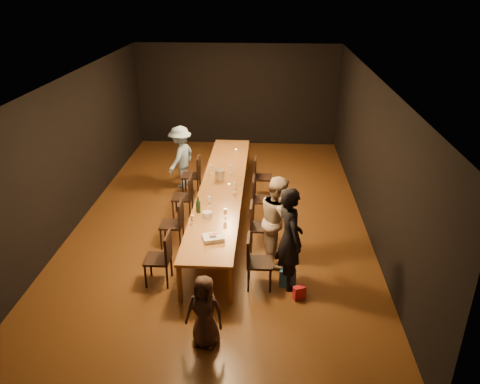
# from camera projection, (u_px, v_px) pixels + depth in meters

# --- Properties ---
(ground) EXTENTS (10.00, 10.00, 0.00)m
(ground) POSITION_uv_depth(u_px,v_px,m) (222.00, 217.00, 10.10)
(ground) COLOR #402310
(ground) RESTS_ON ground
(room_shell) EXTENTS (6.04, 10.04, 3.02)m
(room_shell) POSITION_uv_depth(u_px,v_px,m) (221.00, 124.00, 9.23)
(room_shell) COLOR black
(room_shell) RESTS_ON ground
(table) EXTENTS (0.90, 6.00, 0.75)m
(table) POSITION_uv_depth(u_px,v_px,m) (222.00, 188.00, 9.80)
(table) COLOR brown
(table) RESTS_ON ground
(chair_right_0) EXTENTS (0.42, 0.42, 0.93)m
(chair_right_0) POSITION_uv_depth(u_px,v_px,m) (260.00, 262.00, 7.68)
(chair_right_0) COLOR black
(chair_right_0) RESTS_ON ground
(chair_right_1) EXTENTS (0.42, 0.42, 0.93)m
(chair_right_1) POSITION_uv_depth(u_px,v_px,m) (261.00, 226.00, 8.77)
(chair_right_1) COLOR black
(chair_right_1) RESTS_ON ground
(chair_right_2) EXTENTS (0.42, 0.42, 0.93)m
(chair_right_2) POSITION_uv_depth(u_px,v_px,m) (262.00, 199.00, 9.86)
(chair_right_2) COLOR black
(chair_right_2) RESTS_ON ground
(chair_right_3) EXTENTS (0.42, 0.42, 0.93)m
(chair_right_3) POSITION_uv_depth(u_px,v_px,m) (263.00, 177.00, 10.94)
(chair_right_3) COLOR black
(chair_right_3) RESTS_ON ground
(chair_left_0) EXTENTS (0.42, 0.42, 0.93)m
(chair_left_0) POSITION_uv_depth(u_px,v_px,m) (158.00, 258.00, 7.77)
(chair_left_0) COLOR black
(chair_left_0) RESTS_ON ground
(chair_left_1) EXTENTS (0.42, 0.42, 0.93)m
(chair_left_1) POSITION_uv_depth(u_px,v_px,m) (172.00, 224.00, 8.86)
(chair_left_1) COLOR black
(chair_left_1) RESTS_ON ground
(chair_left_2) EXTENTS (0.42, 0.42, 0.93)m
(chair_left_2) POSITION_uv_depth(u_px,v_px,m) (182.00, 197.00, 9.95)
(chair_left_2) COLOR black
(chair_left_2) RESTS_ON ground
(chair_left_3) EXTENTS (0.42, 0.42, 0.93)m
(chair_left_3) POSITION_uv_depth(u_px,v_px,m) (191.00, 175.00, 11.04)
(chair_left_3) COLOR black
(chair_left_3) RESTS_ON ground
(woman_birthday) EXTENTS (0.62, 0.75, 1.78)m
(woman_birthday) POSITION_uv_depth(u_px,v_px,m) (290.00, 238.00, 7.54)
(woman_birthday) COLOR black
(woman_birthday) RESTS_ON ground
(woman_tan) EXTENTS (0.74, 0.89, 1.64)m
(woman_tan) POSITION_uv_depth(u_px,v_px,m) (278.00, 220.00, 8.25)
(woman_tan) COLOR #C3AA92
(woman_tan) RESTS_ON ground
(man_blue) EXTENTS (0.86, 1.12, 1.53)m
(man_blue) POSITION_uv_depth(u_px,v_px,m) (181.00, 157.00, 11.28)
(man_blue) COLOR #87ACD1
(man_blue) RESTS_ON ground
(child) EXTENTS (0.59, 0.44, 1.10)m
(child) POSITION_uv_depth(u_px,v_px,m) (205.00, 311.00, 6.41)
(child) COLOR #463027
(child) RESTS_ON ground
(gift_bag_red) EXTENTS (0.22, 0.17, 0.23)m
(gift_bag_red) POSITION_uv_depth(u_px,v_px,m) (299.00, 293.00, 7.50)
(gift_bag_red) COLOR red
(gift_bag_red) RESTS_ON ground
(gift_bag_blue) EXTENTS (0.29, 0.23, 0.31)m
(gift_bag_blue) POSITION_uv_depth(u_px,v_px,m) (288.00, 278.00, 7.79)
(gift_bag_blue) COLOR #285FB0
(gift_bag_blue) RESTS_ON ground
(birthday_cake) EXTENTS (0.41, 0.36, 0.08)m
(birthday_cake) POSITION_uv_depth(u_px,v_px,m) (213.00, 238.00, 7.75)
(birthday_cake) COLOR white
(birthday_cake) RESTS_ON table
(plate_stack) EXTENTS (0.18, 0.18, 0.10)m
(plate_stack) POSITION_uv_depth(u_px,v_px,m) (207.00, 214.00, 8.49)
(plate_stack) COLOR silver
(plate_stack) RESTS_ON table
(champagne_bottle) EXTENTS (0.09, 0.09, 0.35)m
(champagne_bottle) POSITION_uv_depth(u_px,v_px,m) (198.00, 204.00, 8.60)
(champagne_bottle) COLOR black
(champagne_bottle) RESTS_ON table
(ice_bucket) EXTENTS (0.21, 0.21, 0.22)m
(ice_bucket) POSITION_uv_depth(u_px,v_px,m) (220.00, 175.00, 10.00)
(ice_bucket) COLOR #B2B2B7
(ice_bucket) RESTS_ON table
(wineglass_0) EXTENTS (0.06, 0.06, 0.21)m
(wineglass_0) POSITION_uv_depth(u_px,v_px,m) (193.00, 221.00, 8.16)
(wineglass_0) COLOR beige
(wineglass_0) RESTS_ON table
(wineglass_1) EXTENTS (0.06, 0.06, 0.21)m
(wineglass_1) POSITION_uv_depth(u_px,v_px,m) (225.00, 214.00, 8.40)
(wineglass_1) COLOR beige
(wineglass_1) RESTS_ON table
(wineglass_2) EXTENTS (0.06, 0.06, 0.21)m
(wineglass_2) POSITION_uv_depth(u_px,v_px,m) (209.00, 201.00, 8.86)
(wineglass_2) COLOR silver
(wineglass_2) RESTS_ON table
(wineglass_3) EXTENTS (0.06, 0.06, 0.21)m
(wineglass_3) POSITION_uv_depth(u_px,v_px,m) (235.00, 187.00, 9.45)
(wineglass_3) COLOR beige
(wineglass_3) RESTS_ON table
(wineglass_4) EXTENTS (0.06, 0.06, 0.21)m
(wineglass_4) POSITION_uv_depth(u_px,v_px,m) (211.00, 169.00, 10.34)
(wineglass_4) COLOR silver
(wineglass_4) RESTS_ON table
(wineglass_5) EXTENTS (0.06, 0.06, 0.21)m
(wineglass_5) POSITION_uv_depth(u_px,v_px,m) (231.00, 169.00, 10.35)
(wineglass_5) COLOR silver
(wineglass_5) RESTS_ON table
(tealight_near) EXTENTS (0.05, 0.05, 0.03)m
(tealight_near) POSITION_uv_depth(u_px,v_px,m) (219.00, 236.00, 7.84)
(tealight_near) COLOR #B2B7B2
(tealight_near) RESTS_ON table
(tealight_mid) EXTENTS (0.05, 0.05, 0.03)m
(tealight_mid) POSITION_uv_depth(u_px,v_px,m) (229.00, 185.00, 9.79)
(tealight_mid) COLOR #B2B7B2
(tealight_mid) RESTS_ON table
(tealight_far) EXTENTS (0.05, 0.05, 0.03)m
(tealight_far) POSITION_uv_depth(u_px,v_px,m) (236.00, 150.00, 11.74)
(tealight_far) COLOR #B2B7B2
(tealight_far) RESTS_ON table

